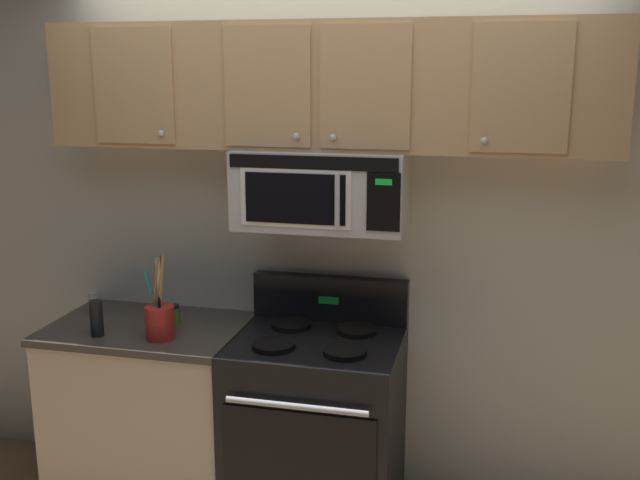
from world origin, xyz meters
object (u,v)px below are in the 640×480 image
Objects in this scene: over_range_microwave at (323,189)px; spice_jar at (175,314)px; pepper_mill at (97,318)px; stove_range at (317,427)px; salt_shaker at (93,304)px; utensil_crock_red at (160,318)px.

over_range_microwave is 7.99× the size of spice_jar.
pepper_mill is at bearing -139.92° from spice_jar.
stove_range is 6.67× the size of pepper_mill.
over_range_microwave is at bearing 5.14° from spice_jar.
over_range_microwave is at bearing 1.63° from salt_shaker.
salt_shaker is at bearing 154.01° from utensil_crock_red.
over_range_microwave is at bearing 90.14° from stove_range.
pepper_mill is (-0.30, -0.03, -0.01)m from utensil_crock_red.
utensil_crock_red reaches higher than spice_jar.
salt_shaker is 0.65× the size of pepper_mill.
salt_shaker is at bearing 176.15° from spice_jar.
over_range_microwave is at bearing 16.78° from pepper_mill.
stove_range is 2.86× the size of utensil_crock_red.
salt_shaker is at bearing -178.37° from over_range_microwave.
salt_shaker reaches higher than spice_jar.
over_range_microwave is 0.95m from spice_jar.
stove_range is 0.86m from spice_jar.
stove_range is at bearing -89.86° from over_range_microwave.
pepper_mill is 0.37m from spice_jar.
pepper_mill reaches higher than spice_jar.
stove_range reaches higher than spice_jar.
salt_shaker is (-1.17, -0.03, -0.62)m from over_range_microwave.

